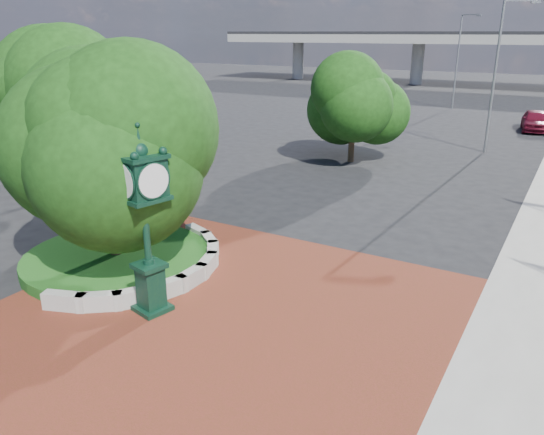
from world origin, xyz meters
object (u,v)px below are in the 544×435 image
Objects in this scene: post_clock at (145,215)px; parked_car at (535,120)px; street_lamp_near at (500,66)px; street_lamp_far at (460,55)px.

post_clock is 1.08× the size of parked_car.
street_lamp_near is at bearing -108.25° from parked_car.
street_lamp_near is at bearing -71.87° from street_lamp_far.
street_lamp_near is (4.49, 26.83, 2.56)m from post_clock.
parked_car is at bearing -50.15° from street_lamp_far.
parked_car is 13.84m from street_lamp_far.
street_lamp_near reaches higher than post_clock.
street_lamp_far is (-2.14, 47.07, 2.45)m from post_clock.
street_lamp_near reaches higher than parked_car.
street_lamp_near is 21.29m from street_lamp_far.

